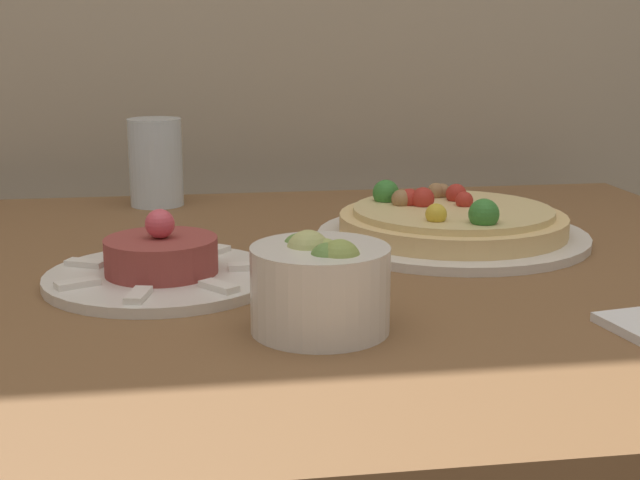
# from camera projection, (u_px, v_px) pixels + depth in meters

# --- Properties ---
(dining_table) EXTENTS (1.18, 0.88, 0.77)m
(dining_table) POSITION_uv_depth(u_px,v_px,m) (261.00, 365.00, 0.94)
(dining_table) COLOR brown
(dining_table) RESTS_ON ground_plane
(pizza_plate) EXTENTS (0.31, 0.31, 0.07)m
(pizza_plate) POSITION_uv_depth(u_px,v_px,m) (451.00, 225.00, 1.03)
(pizza_plate) COLOR silver
(pizza_plate) RESTS_ON dining_table
(tartare_plate) EXTENTS (0.23, 0.23, 0.07)m
(tartare_plate) POSITION_uv_depth(u_px,v_px,m) (162.00, 267.00, 0.87)
(tartare_plate) COLOR silver
(tartare_plate) RESTS_ON dining_table
(small_bowl) EXTENTS (0.11, 0.11, 0.08)m
(small_bowl) POSITION_uv_depth(u_px,v_px,m) (320.00, 284.00, 0.72)
(small_bowl) COLOR silver
(small_bowl) RESTS_ON dining_table
(drinking_glass) EXTENTS (0.07, 0.07, 0.12)m
(drinking_glass) POSITION_uv_depth(u_px,v_px,m) (156.00, 162.00, 1.23)
(drinking_glass) COLOR silver
(drinking_glass) RESTS_ON dining_table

